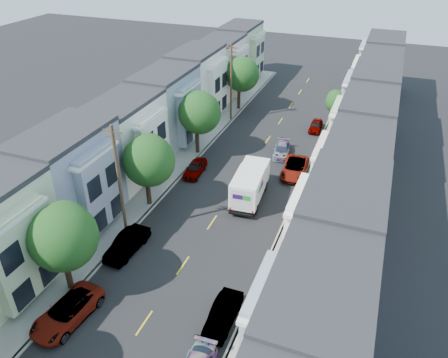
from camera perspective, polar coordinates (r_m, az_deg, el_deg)
name	(u,v)px	position (r m, az deg, el deg)	size (l,w,h in m)	color
ground	(183,266)	(34.88, -5.39, -11.20)	(160.00, 160.00, 0.00)	black
road_slab	(244,175)	(46.10, 2.67, 0.59)	(12.00, 70.00, 0.02)	black
curb_left	(192,164)	(48.02, -4.19, 1.96)	(0.30, 70.00, 0.15)	gray
curb_right	(301,185)	(44.85, 10.01, -0.75)	(0.30, 70.00, 0.15)	gray
sidewalk_left	(181,162)	(48.53, -5.58, 2.23)	(2.60, 70.00, 0.15)	gray
sidewalk_right	(314,187)	(44.69, 11.64, -1.06)	(2.60, 70.00, 0.15)	gray
centerline	(244,175)	(46.11, 2.67, 0.58)	(0.12, 70.00, 0.01)	gold
townhouse_row_left	(151,157)	(50.22, -9.49, 2.88)	(5.00, 70.00, 8.50)	#F2DBCA
townhouse_row_right	(352,195)	(44.49, 16.41, -2.05)	(5.00, 70.00, 8.50)	#F2DBCA
tree_b	(62,237)	(31.63, -20.36, -7.14)	(4.70, 4.70, 7.20)	black
tree_c	(148,161)	(39.37, -9.90, 2.36)	(4.70, 4.70, 7.14)	black
tree_d	(199,113)	(48.22, -3.32, 8.62)	(4.70, 4.70, 7.36)	black
tree_e	(241,74)	(60.71, 2.28, 13.51)	(4.70, 4.70, 7.43)	black
tree_far_r	(336,102)	(55.81, 14.37, 9.66)	(2.73, 2.73, 5.31)	black
utility_pole_near	(119,182)	(35.92, -13.49, -0.38)	(1.60, 0.26, 10.00)	#42301E
utility_pole_far	(231,83)	(57.07, 0.93, 12.46)	(1.60, 0.26, 10.00)	#42301E
fedex_truck	(250,184)	(41.26, 3.42, -0.62)	(2.50, 6.50, 3.12)	white
lead_sedan	(282,150)	(50.09, 7.56, 3.76)	(1.72, 4.08, 1.22)	black
parked_left_b	(67,312)	(32.22, -19.80, -16.02)	(2.45, 5.31, 1.48)	#111B38
parked_left_c	(127,244)	(36.36, -12.54, -8.30)	(1.62, 4.59, 1.53)	#979797
parked_left_d	(195,168)	(45.94, -3.80, 1.41)	(1.63, 4.25, 1.38)	#3A1606
parked_right_b	(223,314)	(30.37, -0.12, -17.25)	(1.50, 4.24, 1.41)	silver
parked_right_c	(295,168)	(46.34, 9.21, 1.39)	(2.45, 5.31, 1.47)	black
parked_right_d	(316,126)	(56.85, 11.90, 6.80)	(1.47, 3.83, 1.24)	#0B093C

